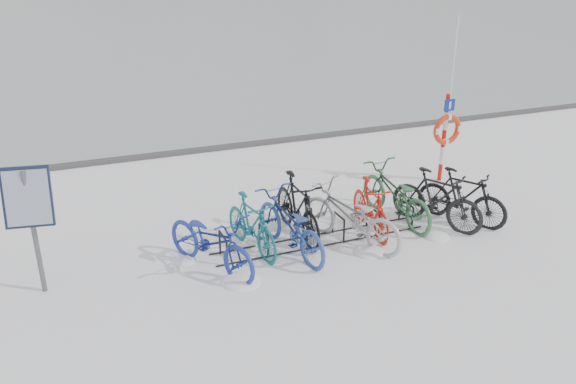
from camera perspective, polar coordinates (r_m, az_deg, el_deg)
The scene contains 15 objects.
ground at distance 10.18m, azimuth 3.28°, elevation -4.98°, with size 900.00×900.00×0.00m, color white.
quay_edge at distance 15.30m, azimuth -6.21°, elevation 4.58°, with size 400.00×0.25×0.10m, color #3F3F42.
bike_rack at distance 10.10m, azimuth 3.31°, elevation -4.06°, with size 4.00×0.48×0.46m.
info_board at distance 8.84m, azimuth -24.84°, elevation -1.18°, with size 0.70×0.36×2.00m.
lifebuoy_station at distance 13.02m, azimuth 15.81°, elevation 6.14°, with size 0.70×0.22×3.66m.
bike_0 at distance 9.14m, azimuth -7.86°, elevation -4.73°, with size 0.71×2.03×1.07m, color navy.
bike_1 at distance 9.67m, azimuth -3.75°, elevation -3.16°, with size 0.48×1.70×1.02m, color #14656F.
bike_2 at distance 9.59m, azimuth 0.16°, elevation -3.14°, with size 0.72×2.06×1.08m, color #2A4694.
bike_3 at distance 10.14m, azimuth 0.96°, elevation -1.38°, with size 0.55×1.95×1.17m, color black.
bike_4 at distance 9.93m, azimuth 6.35°, elevation -2.26°, with size 0.74×2.12×1.11m, color #A8AAAF.
bike_5 at distance 10.46m, azimuth 8.40°, elevation -1.37°, with size 0.47×1.67×1.00m, color red.
bike_6 at distance 10.96m, azimuth 10.85°, elevation -0.10°, with size 0.74×2.13×1.11m, color #336A44.
bike_7 at distance 10.92m, azimuth 14.89°, elevation -0.54°, with size 0.53×1.87×1.12m, color black.
bike_8 at distance 11.22m, azimuth 17.26°, elevation -0.31°, with size 0.51×1.79×1.08m, color black.
snow_drifts at distance 10.05m, azimuth 4.85°, elevation -5.39°, with size 5.83×2.20×0.22m.
Camera 1 is at (-3.96, -8.15, 4.63)m, focal length 35.00 mm.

